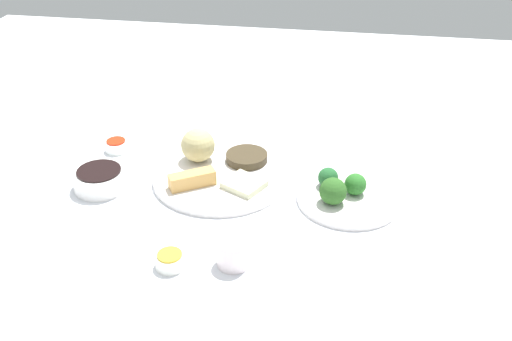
{
  "coord_description": "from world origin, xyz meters",
  "views": [
    {
      "loc": [
        -0.27,
        1.04,
        0.7
      ],
      "look_at": [
        -0.09,
        -0.01,
        0.06
      ],
      "focal_mm": 41.11,
      "sensor_mm": 36.0,
      "label": 1
    }
  ],
  "objects_px": {
    "main_plate": "(221,176)",
    "sauce_ramekin_sweet_and_sour": "(117,146)",
    "sauce_ramekin_hot_mustard": "(170,261)",
    "soy_sauce_bowl": "(100,180)",
    "broccoli_plate": "(348,198)",
    "teacup": "(233,252)"
  },
  "relations": [
    {
      "from": "main_plate",
      "to": "soy_sauce_bowl",
      "type": "xyz_separation_m",
      "value": [
        0.25,
        0.08,
        0.01
      ]
    },
    {
      "from": "main_plate",
      "to": "sauce_ramekin_sweet_and_sour",
      "type": "bearing_deg",
      "value": -17.21
    },
    {
      "from": "main_plate",
      "to": "sauce_ramekin_sweet_and_sour",
      "type": "relative_size",
      "value": 5.57
    },
    {
      "from": "broccoli_plate",
      "to": "teacup",
      "type": "height_order",
      "value": "teacup"
    },
    {
      "from": "soy_sauce_bowl",
      "to": "main_plate",
      "type": "bearing_deg",
      "value": -162.88
    },
    {
      "from": "soy_sauce_bowl",
      "to": "broccoli_plate",
      "type": "bearing_deg",
      "value": -176.09
    },
    {
      "from": "teacup",
      "to": "sauce_ramekin_sweet_and_sour",
      "type": "bearing_deg",
      "value": -45.36
    },
    {
      "from": "sauce_ramekin_hot_mustard",
      "to": "soy_sauce_bowl",
      "type": "bearing_deg",
      "value": -45.46
    },
    {
      "from": "broccoli_plate",
      "to": "sauce_ramekin_sweet_and_sour",
      "type": "distance_m",
      "value": 0.56
    },
    {
      "from": "main_plate",
      "to": "broccoli_plate",
      "type": "relative_size",
      "value": 1.39
    },
    {
      "from": "sauce_ramekin_hot_mustard",
      "to": "main_plate",
      "type": "bearing_deg",
      "value": -94.78
    },
    {
      "from": "sauce_ramekin_sweet_and_sour",
      "to": "teacup",
      "type": "height_order",
      "value": "teacup"
    },
    {
      "from": "main_plate",
      "to": "sauce_ramekin_hot_mustard",
      "type": "xyz_separation_m",
      "value": [
        0.03,
        0.3,
        0.0
      ]
    },
    {
      "from": "soy_sauce_bowl",
      "to": "sauce_ramekin_sweet_and_sour",
      "type": "bearing_deg",
      "value": -80.9
    },
    {
      "from": "main_plate",
      "to": "sauce_ramekin_hot_mustard",
      "type": "bearing_deg",
      "value": 85.22
    },
    {
      "from": "main_plate",
      "to": "teacup",
      "type": "xyz_separation_m",
      "value": [
        -0.08,
        0.27,
        0.02
      ]
    },
    {
      "from": "sauce_ramekin_sweet_and_sour",
      "to": "teacup",
      "type": "bearing_deg",
      "value": 134.64
    },
    {
      "from": "main_plate",
      "to": "teacup",
      "type": "distance_m",
      "value": 0.29
    },
    {
      "from": "soy_sauce_bowl",
      "to": "sauce_ramekin_hot_mustard",
      "type": "distance_m",
      "value": 0.31
    },
    {
      "from": "main_plate",
      "to": "sauce_ramekin_hot_mustard",
      "type": "height_order",
      "value": "sauce_ramekin_hot_mustard"
    },
    {
      "from": "broccoli_plate",
      "to": "soy_sauce_bowl",
      "type": "height_order",
      "value": "soy_sauce_bowl"
    },
    {
      "from": "sauce_ramekin_hot_mustard",
      "to": "teacup",
      "type": "bearing_deg",
      "value": -167.19
    }
  ]
}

